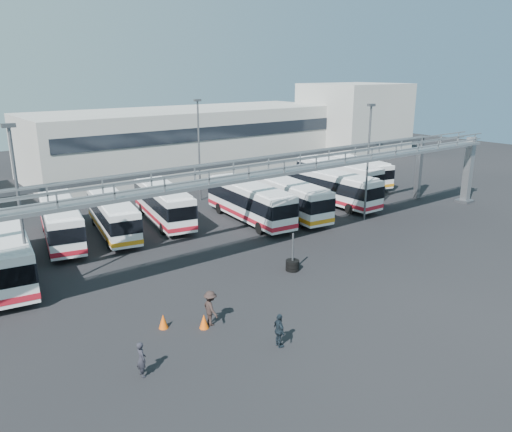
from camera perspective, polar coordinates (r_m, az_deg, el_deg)
ground at (r=33.00m, az=7.77°, el=-6.87°), size 140.00×140.00×0.00m
gantry at (r=35.51m, az=1.41°, el=4.28°), size 51.40×5.15×7.10m
warehouse at (r=68.73m, az=-7.68°, el=8.72°), size 42.00×14.00×8.00m
building_right at (r=80.35m, az=11.12°, el=10.72°), size 14.00×12.00×11.00m
light_pole_left at (r=30.61m, az=-25.42°, el=1.14°), size 0.70×0.35×10.21m
light_pole_mid at (r=44.57m, az=12.69°, el=6.64°), size 0.70×0.35×10.21m
light_pole_back at (r=50.80m, az=-6.55°, el=8.08°), size 0.70×0.35×10.21m
bus_1 at (r=35.40m, az=-26.79°, el=-3.60°), size 4.16×11.65×3.46m
bus_2 at (r=41.38m, az=-21.46°, el=-0.44°), size 4.54×10.92×3.23m
bus_3 at (r=42.00m, az=-16.07°, el=0.20°), size 4.22×10.49×3.10m
bus_4 at (r=44.48m, az=-10.56°, el=1.59°), size 4.51×11.09×3.29m
bus_5 at (r=43.90m, az=-0.76°, el=1.76°), size 3.72×11.41×3.40m
bus_6 at (r=45.67m, az=3.45°, el=2.28°), size 3.89×11.28×3.36m
bus_7 at (r=50.08m, az=8.66°, el=3.37°), size 2.61×11.03×3.35m
bus_8 at (r=55.86m, az=9.31°, el=4.69°), size 2.92×11.14×3.36m
bus_9 at (r=59.94m, az=11.50°, el=5.20°), size 4.15×10.36×3.07m
pedestrian_a at (r=23.12m, az=-12.97°, el=-15.65°), size 0.41×0.61×1.65m
pedestrian_c at (r=26.62m, az=-5.21°, el=-10.44°), size 0.79×1.28×1.91m
pedestrian_d at (r=24.65m, az=2.68°, el=-12.95°), size 0.65×1.08×1.73m
cone_left at (r=26.88m, az=-10.55°, el=-11.73°), size 0.50×0.50×0.78m
cone_right at (r=26.58m, az=-5.97°, el=-11.87°), size 0.51×0.51×0.79m
tire_stack at (r=33.58m, az=4.19°, el=-5.52°), size 0.91×0.91×2.61m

